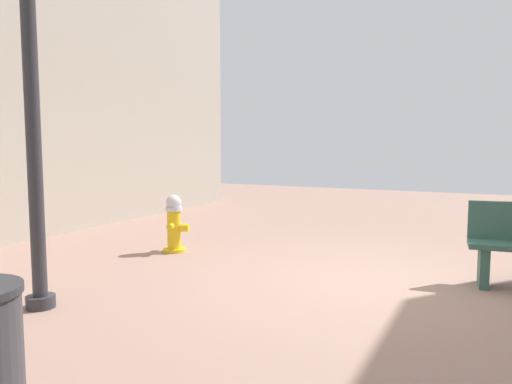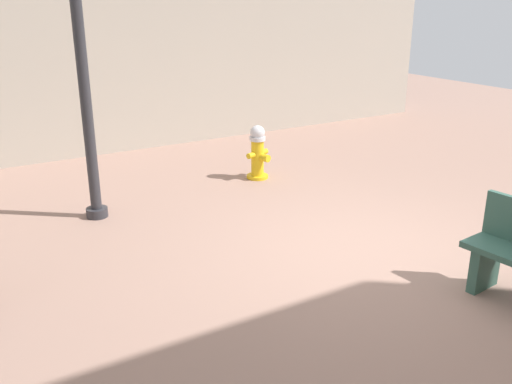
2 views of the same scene
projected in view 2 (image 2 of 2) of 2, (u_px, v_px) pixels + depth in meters
ground_plane at (367, 255)px, 6.28m from camera, size 23.40×23.40×0.00m
fire_hydrant at (258, 152)px, 8.79m from camera, size 0.41×0.43×0.85m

